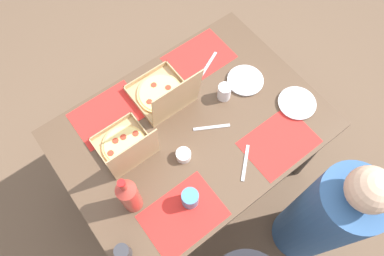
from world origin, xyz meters
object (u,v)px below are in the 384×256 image
object	(u,v)px
pizza_box_corner_left	(126,147)
pizza_box_edge_far	(164,95)
soda_bottle	(129,196)
cup_spare	(123,252)
condiment_bowl	(183,155)
plate_middle	(245,81)
plate_far_right	(297,103)
cup_clear_right	(224,92)
diner_left_seat	(323,218)
cup_red	(190,198)

from	to	relation	value
pizza_box_corner_left	pizza_box_edge_far	world-z (taller)	pizza_box_edge_far
soda_bottle	cup_spare	xyz separation A→B (m)	(0.15, 0.16, -0.08)
condiment_bowl	plate_middle	bearing A→B (deg)	-164.26
pizza_box_edge_far	pizza_box_corner_left	bearing A→B (deg)	22.56
plate_far_right	cup_spare	xyz separation A→B (m)	(1.13, 0.08, 0.04)
cup_clear_right	pizza_box_corner_left	bearing A→B (deg)	-4.67
plate_far_right	diner_left_seat	distance (m)	0.62
diner_left_seat	pizza_box_edge_far	bearing A→B (deg)	-71.89
plate_middle	cup_clear_right	distance (m)	0.16
pizza_box_corner_left	cup_clear_right	xyz separation A→B (m)	(-0.58, 0.05, 0.00)
cup_red	condiment_bowl	distance (m)	0.22
soda_bottle	cup_clear_right	world-z (taller)	soda_bottle
cup_red	cup_clear_right	world-z (taller)	cup_red
plate_far_right	condiment_bowl	distance (m)	0.67
plate_middle	cup_red	xyz separation A→B (m)	(0.64, 0.34, 0.04)
cup_red	cup_clear_right	distance (m)	0.59
plate_middle	soda_bottle	bearing A→B (deg)	12.74
pizza_box_corner_left	soda_bottle	size ratio (longest dim) A/B	0.89
plate_middle	cup_spare	xyz separation A→B (m)	(1.00, 0.36, 0.04)
cup_red	cup_spare	xyz separation A→B (m)	(0.37, 0.01, -0.00)
pizza_box_corner_left	condiment_bowl	size ratio (longest dim) A/B	3.88
soda_bottle	cup_red	world-z (taller)	soda_bottle
cup_spare	condiment_bowl	size ratio (longest dim) A/B	1.32
pizza_box_edge_far	condiment_bowl	distance (m)	0.35
soda_bottle	cup_spare	world-z (taller)	soda_bottle
pizza_box_corner_left	cup_spare	bearing A→B (deg)	55.83
pizza_box_edge_far	plate_middle	size ratio (longest dim) A/B	1.64
plate_middle	condiment_bowl	distance (m)	0.55
pizza_box_corner_left	condiment_bowl	bearing A→B (deg)	135.90
pizza_box_corner_left	diner_left_seat	world-z (taller)	diner_left_seat
plate_middle	cup_red	world-z (taller)	cup_red
pizza_box_corner_left	plate_middle	world-z (taller)	pizza_box_corner_left
soda_bottle	plate_middle	bearing A→B (deg)	-167.26
pizza_box_edge_far	diner_left_seat	xyz separation A→B (m)	(-0.32, 0.96, -0.29)
diner_left_seat	cup_spare	bearing A→B (deg)	-25.57
cup_red	condiment_bowl	bearing A→B (deg)	-118.74
pizza_box_edge_far	cup_spare	xyz separation A→B (m)	(0.59, 0.53, -0.00)
soda_bottle	diner_left_seat	distance (m)	1.03
plate_middle	cup_clear_right	size ratio (longest dim) A/B	2.13
cup_clear_right	pizza_box_edge_far	bearing A→B (deg)	-34.10
condiment_bowl	diner_left_seat	xyz separation A→B (m)	(-0.43, 0.64, -0.27)
cup_spare	soda_bottle	bearing A→B (deg)	-132.80
pizza_box_corner_left	cup_red	bearing A→B (deg)	103.51
plate_middle	cup_clear_right	bearing A→B (deg)	1.04
pizza_box_corner_left	plate_middle	xyz separation A→B (m)	(-0.73, 0.04, -0.04)
soda_bottle	pizza_box_edge_far	bearing A→B (deg)	-139.78
cup_clear_right	diner_left_seat	world-z (taller)	diner_left_seat
condiment_bowl	cup_clear_right	bearing A→B (deg)	-158.68
diner_left_seat	cup_clear_right	bearing A→B (deg)	-86.18
pizza_box_corner_left	plate_middle	bearing A→B (deg)	176.53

